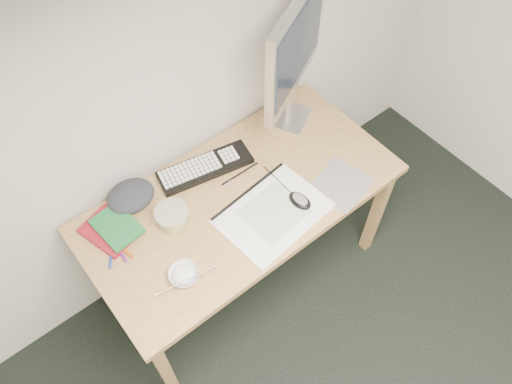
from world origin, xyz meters
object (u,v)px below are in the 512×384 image
desk (241,207)px  keyboard (205,167)px  sketchpad (273,213)px  rice_bowl (184,275)px  monitor (295,50)px

desk → keyboard: (-0.03, 0.22, 0.09)m
desk → sketchpad: sketchpad is taller
sketchpad → rice_bowl: size_ratio=3.67×
desk → sketchpad: (0.05, -0.16, 0.09)m
keyboard → sketchpad: bearing=-65.9°
desk → rice_bowl: rice_bowl is taller
sketchpad → rice_bowl: (-0.46, -0.01, 0.01)m
monitor → sketchpad: bearing=-165.4°
sketchpad → monitor: 0.70m
desk → keyboard: 0.24m
sketchpad → monitor: size_ratio=0.68×
monitor → keyboard: bearing=153.1°
desk → keyboard: keyboard is taller
desk → sketchpad: bearing=-72.4°
monitor → rice_bowl: size_ratio=5.38×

